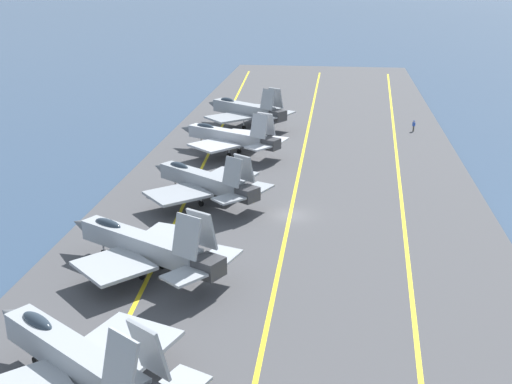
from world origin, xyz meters
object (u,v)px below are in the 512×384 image
at_px(parked_jet_third, 204,181).
at_px(parked_jet_fourth, 229,136).
at_px(parked_jet_fifth, 245,110).
at_px(crew_blue_vest, 414,125).
at_px(parked_jet_second, 144,245).
at_px(parked_jet_nearest, 77,359).

distance_m(parked_jet_third, parked_jet_fourth, 18.22).
distance_m(parked_jet_fifth, crew_blue_vest, 25.70).
bearing_deg(parked_jet_third, parked_jet_fifth, 0.64).
distance_m(parked_jet_second, parked_jet_fourth, 34.95).
bearing_deg(parked_jet_second, parked_jet_fourth, -1.99).
relative_size(parked_jet_nearest, parked_jet_second, 0.96).
xyz_separation_m(parked_jet_second, parked_jet_fifth, (50.39, -1.12, 0.33)).
bearing_deg(parked_jet_nearest, parked_jet_fifth, -0.15).
height_order(parked_jet_second, crew_blue_vest, parked_jet_second).
height_order(parked_jet_fourth, parked_jet_fifth, parked_jet_fifth).
bearing_deg(crew_blue_vest, parked_jet_fifth, 90.90).
distance_m(parked_jet_nearest, crew_blue_vest, 71.88).
height_order(parked_jet_nearest, parked_jet_third, parked_jet_nearest).
bearing_deg(parked_jet_nearest, parked_jet_second, 3.34).
distance_m(parked_jet_fourth, crew_blue_vest, 30.11).
xyz_separation_m(parked_jet_fourth, parked_jet_fifth, (15.46, 0.09, 0.26)).
distance_m(parked_jet_second, crew_blue_vest, 57.43).
bearing_deg(parked_jet_fifth, parked_jet_fourth, -179.67).
height_order(parked_jet_third, crew_blue_vest, parked_jet_third).
relative_size(parked_jet_second, parked_jet_fifth, 1.08).
xyz_separation_m(parked_jet_second, parked_jet_third, (16.71, -1.50, -0.02)).
bearing_deg(parked_jet_fifth, parked_jet_second, 178.72).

